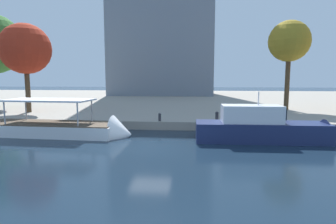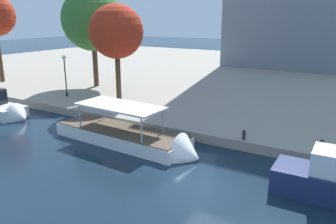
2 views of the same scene
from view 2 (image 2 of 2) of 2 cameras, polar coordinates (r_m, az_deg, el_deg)
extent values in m
plane|color=#142333|center=(18.06, 6.75, -12.48)|extent=(220.00, 220.00, 0.00)
cube|color=gray|center=(48.79, 23.06, 4.95)|extent=(120.00, 55.00, 0.68)
cone|color=silver|center=(31.09, -23.60, -0.91)|extent=(1.24, 2.36, 2.34)
cube|color=white|center=(24.09, -7.86, -4.53)|extent=(10.15, 3.46, 1.31)
cone|color=white|center=(21.08, 3.60, -7.46)|extent=(1.52, 2.76, 2.70)
cube|color=brown|center=(23.86, -7.92, -2.97)|extent=(9.94, 3.30, 0.08)
cylinder|color=#B2B2B7|center=(22.87, -0.81, -1.41)|extent=(0.10, 0.10, 1.62)
cylinder|color=#B2B2B7|center=(21.03, -4.50, -3.03)|extent=(0.10, 0.10, 1.62)
cylinder|color=#B2B2B7|center=(26.26, -10.80, 0.59)|extent=(0.10, 0.10, 1.62)
cylinder|color=#B2B2B7|center=(24.67, -14.66, -0.64)|extent=(0.10, 0.10, 1.62)
cube|color=silver|center=(23.36, -8.08, 1.02)|extent=(6.33, 3.04, 0.12)
cylinder|color=#2D2D33|center=(22.89, 12.67, -3.96)|extent=(0.23, 0.23, 0.48)
sphere|color=#2D2D33|center=(22.79, 12.71, -3.24)|extent=(0.26, 0.26, 0.26)
cylinder|color=#2D2D33|center=(22.21, 24.44, -5.51)|extent=(0.27, 0.27, 0.61)
sphere|color=#2D2D33|center=(22.09, 24.55, -4.60)|extent=(0.29, 0.29, 0.29)
cylinder|color=black|center=(35.71, -16.89, 5.53)|extent=(0.12, 0.12, 3.71)
sphere|color=white|center=(35.43, -17.16, 8.78)|extent=(0.43, 0.43, 0.43)
cylinder|color=black|center=(36.04, -16.67, 2.86)|extent=(0.26, 0.26, 0.30)
sphere|color=#B22D19|center=(47.10, -26.52, 14.93)|extent=(2.42, 2.42, 2.42)
cylinder|color=#4C3823|center=(33.24, -8.39, 6.06)|extent=(0.49, 0.49, 4.56)
sphere|color=#B22D19|center=(32.80, -8.69, 13.29)|extent=(5.09, 5.09, 5.09)
sphere|color=#B22D19|center=(33.36, -10.32, 12.99)|extent=(2.43, 2.43, 2.43)
sphere|color=#B22D19|center=(33.36, -7.84, 12.92)|extent=(2.57, 2.57, 2.57)
cylinder|color=#4C3823|center=(40.04, -12.15, 7.77)|extent=(0.57, 0.57, 4.89)
sphere|color=#38702D|center=(39.67, -12.58, 14.96)|extent=(6.88, 6.88, 6.88)
sphere|color=#38702D|center=(41.93, -12.96, 16.64)|extent=(4.69, 4.69, 4.69)
sphere|color=#38702D|center=(40.49, -13.04, 14.19)|extent=(4.57, 4.57, 4.57)
camera|label=1|loc=(6.06, -75.36, -43.26)|focal=30.10mm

